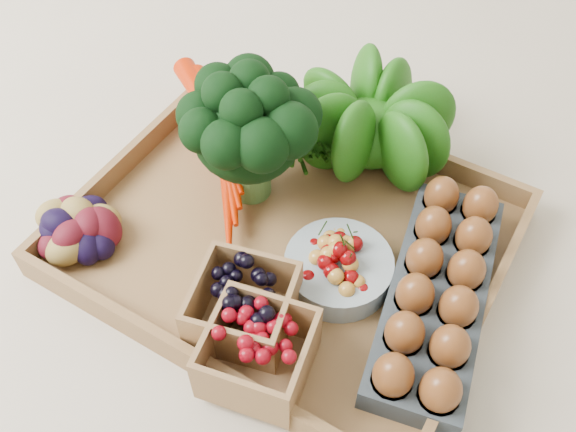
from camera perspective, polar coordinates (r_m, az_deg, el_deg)
The scene contains 10 objects.
ground at distance 0.88m, azimuth 0.00°, elevation -2.46°, with size 4.00×4.00×0.00m, color beige.
tray at distance 0.88m, azimuth 0.00°, elevation -2.17°, with size 0.55×0.45×0.01m, color olive.
carrots at distance 0.95m, azimuth -5.44°, elevation 5.83°, with size 0.24×0.17×0.06m, color #C32000, non-canonical shape.
lettuce at distance 0.93m, azimuth 7.60°, elevation 8.85°, with size 0.16×0.16×0.16m, color #1D4F0C.
broccoli at distance 0.87m, azimuth -3.46°, elevation 5.53°, with size 0.19×0.19×0.15m, color black, non-canonical shape.
cherry_bowl at distance 0.82m, azimuth 4.50°, elevation -4.69°, with size 0.14×0.14×0.04m, color #8C9EA5.
egg_carton at distance 0.82m, azimuth 13.03°, elevation -7.00°, with size 0.11×0.33×0.04m, color #363E44.
potatoes at distance 0.89m, azimuth -18.50°, elevation -0.57°, with size 0.13×0.13×0.07m, color #460B14, non-canonical shape.
punnet_blackberry at distance 0.77m, azimuth -4.01°, elevation -8.06°, with size 0.11×0.11×0.08m, color black.
punnet_raspberry at distance 0.74m, azimuth -2.68°, elevation -12.07°, with size 0.11×0.11×0.08m, color maroon.
Camera 1 is at (0.27, -0.45, 0.71)m, focal length 40.00 mm.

